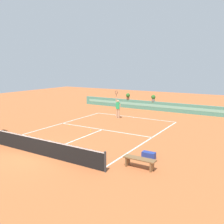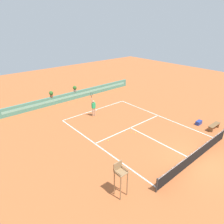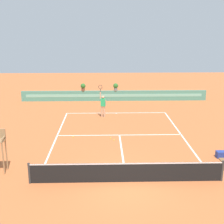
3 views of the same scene
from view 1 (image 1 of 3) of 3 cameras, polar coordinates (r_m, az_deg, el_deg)
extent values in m
plane|color=#BC6033|center=(18.79, -2.93, -4.35)|extent=(60.00, 60.00, 0.00)
cube|color=white|center=(23.75, 5.09, -1.20)|extent=(8.22, 0.10, 0.01)
cube|color=white|center=(19.11, -2.25, -4.08)|extent=(8.22, 0.10, 0.01)
cube|color=white|center=(16.64, -8.39, -6.42)|extent=(0.10, 6.40, 0.01)
cube|color=white|center=(21.27, -12.22, -2.80)|extent=(0.10, 11.89, 0.01)
cube|color=white|center=(16.85, 8.67, -6.21)|extent=(0.10, 11.89, 0.01)
cube|color=white|center=(23.66, 4.98, -1.24)|extent=(0.10, 0.20, 0.01)
cylinder|color=#333333|center=(11.56, -1.57, -11.46)|extent=(0.10, 0.10, 1.00)
cube|color=black|center=(14.31, -16.71, -7.63)|extent=(8.82, 0.02, 0.95)
cube|color=white|center=(14.18, -16.81, -5.92)|extent=(8.82, 0.03, 0.06)
cube|color=#4C8E7A|center=(27.71, 9.24, 1.44)|extent=(18.00, 0.20, 1.00)
cube|color=#7ABCA8|center=(27.60, 9.16, 1.51)|extent=(17.10, 0.01, 0.28)
cube|color=brown|center=(12.40, 3.63, -11.27)|extent=(0.08, 0.40, 0.45)
cube|color=brown|center=(11.91, 9.22, -12.34)|extent=(0.08, 0.40, 0.45)
cube|color=brown|center=(12.05, 6.39, -10.68)|extent=(1.60, 0.44, 0.06)
cube|color=navy|center=(13.39, 8.49, -9.89)|extent=(0.71, 0.38, 0.36)
cylinder|color=tan|center=(23.09, 1.60, -0.37)|extent=(0.14, 0.14, 0.90)
cylinder|color=tan|center=(23.20, 1.19, -0.32)|extent=(0.14, 0.14, 0.90)
cube|color=#28B266|center=(23.01, 1.40, 1.49)|extent=(0.38, 0.25, 0.60)
sphere|color=tan|center=(22.95, 1.41, 2.55)|extent=(0.22, 0.22, 0.22)
cylinder|color=tan|center=(23.05, 1.00, 2.88)|extent=(0.09, 0.09, 0.55)
cylinder|color=black|center=(22.99, 1.00, 3.92)|extent=(0.04, 0.04, 0.24)
torus|color=#262626|center=(22.97, 1.00, 4.57)|extent=(0.31, 0.06, 0.31)
cylinder|color=tan|center=(22.90, 1.85, 1.31)|extent=(0.09, 0.09, 0.50)
sphere|color=#CCE033|center=(20.60, -9.90, -3.06)|extent=(0.07, 0.07, 0.07)
sphere|color=#CCE033|center=(18.90, -4.92, -4.18)|extent=(0.07, 0.07, 0.07)
sphere|color=#CCE033|center=(18.52, -5.00, -4.49)|extent=(0.07, 0.07, 0.07)
cylinder|color=brown|center=(28.87, 3.71, 3.20)|extent=(0.32, 0.32, 0.28)
sphere|color=#2D6B28|center=(28.83, 3.71, 3.88)|extent=(0.48, 0.48, 0.48)
cylinder|color=gray|center=(27.57, 9.52, 2.73)|extent=(0.32, 0.32, 0.28)
sphere|color=#2D6B28|center=(27.52, 9.55, 3.44)|extent=(0.48, 0.48, 0.48)
camera|label=2|loc=(23.02, -50.38, 17.46)|focal=32.17mm
camera|label=3|loc=(11.98, -78.46, 11.73)|focal=48.78mm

